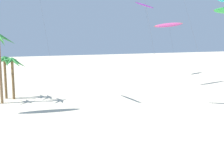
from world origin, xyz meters
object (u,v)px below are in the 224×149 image
flying_kite_2 (169,25)px  palm_tree_3 (5,65)px  flying_kite_7 (145,5)px  palm_tree_4 (12,66)px

flying_kite_2 → palm_tree_3: bearing=-178.8°
palm_tree_3 → flying_kite_7: (35.39, 16.05, 13.09)m
palm_tree_3 → palm_tree_4: palm_tree_3 is taller
palm_tree_3 → palm_tree_4: 1.46m
palm_tree_4 → palm_tree_3: bearing=140.4°
palm_tree_3 → palm_tree_4: (1.12, -0.93, -0.09)m
palm_tree_3 → flying_kite_2: size_ratio=0.52×
palm_tree_3 → flying_kite_2: (32.86, 0.70, 7.26)m
palm_tree_3 → palm_tree_4: bearing=-39.6°
flying_kite_2 → flying_kite_7: bearing=80.6°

